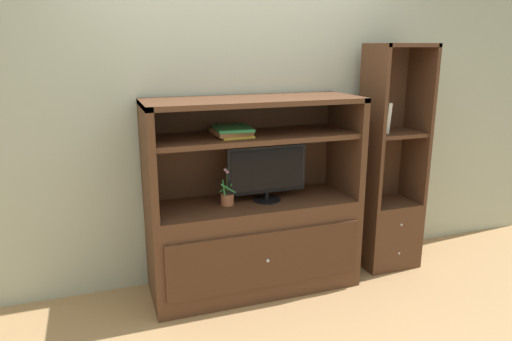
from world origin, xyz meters
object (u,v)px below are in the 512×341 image
object	(u,v)px
tv_monitor	(267,172)
magazine_stack	(232,131)
bookshelf_tall	(389,196)
upright_book_row	(381,117)
media_console	(254,227)
potted_plant	(227,198)

from	to	relation	value
tv_monitor	magazine_stack	size ratio (longest dim) A/B	1.86
bookshelf_tall	tv_monitor	bearing A→B (deg)	-178.68
upright_book_row	bookshelf_tall	bearing A→B (deg)	5.03
media_console	magazine_stack	size ratio (longest dim) A/B	4.78
magazine_stack	upright_book_row	size ratio (longest dim) A/B	1.20
media_console	magazine_stack	xyz separation A→B (m)	(-0.16, -0.01, 0.75)
media_console	bookshelf_tall	world-z (taller)	bookshelf_tall
tv_monitor	media_console	bearing A→B (deg)	169.82
tv_monitor	bookshelf_tall	distance (m)	1.15
magazine_stack	upright_book_row	distance (m)	1.23
upright_book_row	potted_plant	bearing A→B (deg)	-179.55
potted_plant	upright_book_row	distance (m)	1.38
media_console	tv_monitor	world-z (taller)	media_console
tv_monitor	bookshelf_tall	xyz separation A→B (m)	(1.10, 0.03, -0.31)
tv_monitor	bookshelf_tall	world-z (taller)	bookshelf_tall
media_console	bookshelf_tall	xyz separation A→B (m)	(1.20, 0.01, 0.11)
bookshelf_tall	upright_book_row	distance (m)	0.69
tv_monitor	potted_plant	world-z (taller)	tv_monitor
magazine_stack	bookshelf_tall	distance (m)	1.50
media_console	tv_monitor	size ratio (longest dim) A/B	2.57
potted_plant	magazine_stack	bearing A→B (deg)	7.08
media_console	tv_monitor	xyz separation A→B (m)	(0.10, -0.02, 0.42)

